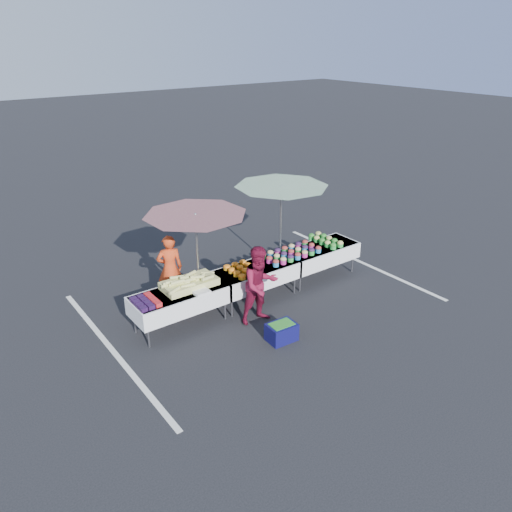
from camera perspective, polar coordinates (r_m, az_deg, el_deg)
ground at (r=10.70m, az=0.00°, el=-4.89°), size 80.00×80.00×0.00m
stripe_left at (r=9.43m, az=-16.07°, el=-10.33°), size 0.10×5.00×0.00m
stripe_right at (r=12.66m, az=11.71°, el=-0.59°), size 0.10×5.00×0.00m
table_left at (r=9.59m, az=-8.70°, el=-4.90°), size 1.86×0.81×0.75m
table_center at (r=10.43m, az=0.00°, el=-2.09°), size 1.86×0.81×0.75m
table_right at (r=11.49m, az=7.23°, el=0.29°), size 1.86×0.81×0.75m
berry_punnets at (r=9.18m, az=-12.50°, el=-5.15°), size 0.40×0.54×0.08m
corn_pile at (r=9.60m, az=-7.69°, el=-3.08°), size 1.16×0.57×0.26m
plastic_bags at (r=9.39m, az=-6.29°, el=-4.09°), size 0.30×0.25×0.05m
carrot_bowls at (r=10.14m, az=-1.55°, el=-1.53°), size 0.55×0.69×0.11m
potato_cups at (r=10.86m, az=4.03°, el=0.41°), size 1.34×0.58×0.16m
bean_baskets at (r=11.62m, az=7.95°, el=1.81°), size 0.36×0.86×0.15m
vendor at (r=10.50m, az=-9.81°, el=-1.39°), size 0.62×0.51×1.46m
customer at (r=9.56m, az=0.47°, el=-3.33°), size 0.82×0.67×1.57m
umbrella_left at (r=9.66m, az=-6.90°, el=3.81°), size 2.55×2.55×2.06m
umbrella_right at (r=11.13m, az=2.92°, el=7.13°), size 2.52×2.52×2.14m
storage_bin at (r=9.27m, az=2.94°, el=-8.63°), size 0.55×0.42×0.34m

